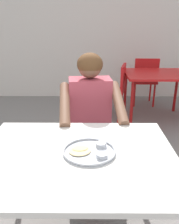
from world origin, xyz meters
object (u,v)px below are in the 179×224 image
at_px(chair_foreground, 89,128).
at_px(table_background_red, 158,79).
at_px(chair_red_left, 115,88).
at_px(chair_red_far, 145,78).
at_px(diner_foreground, 91,114).
at_px(table_foreground, 77,166).
at_px(thali_tray, 90,151).

distance_m(chair_foreground, table_background_red, 1.70).
distance_m(table_background_red, chair_red_left, 0.62).
xyz_separation_m(chair_foreground, chair_red_far, (0.93, 2.01, 0.00)).
xyz_separation_m(chair_foreground, diner_foreground, (0.02, -0.22, 0.22)).
height_order(table_foreground, chair_red_far, chair_red_far).
bearing_deg(table_foreground, table_background_red, 65.55).
height_order(chair_foreground, chair_red_left, chair_foreground).
bearing_deg(chair_foreground, table_foreground, -93.90).
bearing_deg(thali_tray, table_foreground, -167.21).
bearing_deg(table_background_red, chair_foreground, -125.11).
height_order(thali_tray, table_background_red, thali_tray).
bearing_deg(table_foreground, chair_foreground, 86.10).
bearing_deg(diner_foreground, table_foreground, -96.53).
relative_size(table_foreground, table_background_red, 1.16).
xyz_separation_m(table_foreground, table_background_red, (1.04, 2.28, -0.04)).
height_order(chair_foreground, table_background_red, chair_foreground).
distance_m(table_foreground, chair_red_left, 2.33).
relative_size(table_foreground, chair_red_far, 1.31).
distance_m(thali_tray, chair_foreground, 0.92).
distance_m(chair_foreground, chair_red_far, 2.22).
distance_m(chair_foreground, chair_red_left, 1.44).
bearing_deg(chair_red_far, chair_red_left, -131.72).
height_order(thali_tray, chair_red_left, chair_red_left).
relative_size(thali_tray, diner_foreground, 0.25).
height_order(diner_foreground, chair_red_far, diner_foreground).
bearing_deg(table_foreground, thali_tray, 12.79).
bearing_deg(thali_tray, chair_red_left, 80.87).
xyz_separation_m(table_foreground, chair_red_far, (0.99, 2.91, -0.17)).
xyz_separation_m(table_foreground, diner_foreground, (0.08, 0.67, 0.04)).
xyz_separation_m(table_background_red, chair_red_left, (-0.60, 0.00, -0.14)).
bearing_deg(thali_tray, table_background_red, 66.91).
bearing_deg(thali_tray, chair_foreground, 90.68).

